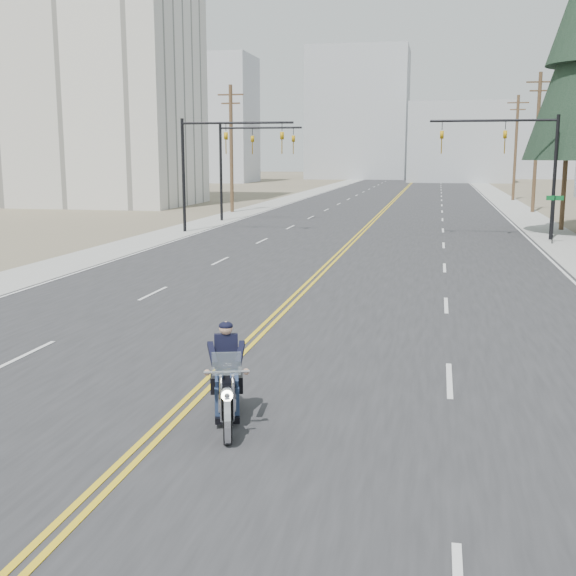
{
  "coord_description": "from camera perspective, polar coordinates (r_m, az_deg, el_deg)",
  "views": [
    {
      "loc": [
        4.62,
        -11.22,
        4.77
      ],
      "look_at": [
        1.13,
        5.61,
        1.6
      ],
      "focal_mm": 45.0,
      "sensor_mm": 36.0,
      "label": 1
    }
  ],
  "objects": [
    {
      "name": "sidewalk_left",
      "position": [
        82.94,
        0.48,
        7.15
      ],
      "size": [
        3.0,
        200.0,
        0.01
      ],
      "primitive_type": "cube",
      "color": "#A5A5A0",
      "rests_on": "ground"
    },
    {
      "name": "haze_bldg_b",
      "position": [
        136.28,
        13.38,
        11.11
      ],
      "size": [
        18.0,
        14.0,
        14.0
      ],
      "primitive_type": "cube",
      "color": "#ADB2B7",
      "rests_on": "ground"
    },
    {
      "name": "utility_pole_c",
      "position": [
        49.86,
        21.19,
        10.86
      ],
      "size": [
        2.2,
        0.3,
        11.0
      ],
      "color": "brown",
      "rests_on": "ground"
    },
    {
      "name": "haze_bldg_f",
      "position": [
        151.45,
        -9.64,
        11.53
      ],
      "size": [
        12.0,
        12.0,
        16.0
      ],
      "primitive_type": "cube",
      "color": "#ADB2B7",
      "rests_on": "ground"
    },
    {
      "name": "sidewalk_right",
      "position": [
        81.65,
        16.63,
        6.67
      ],
      "size": [
        3.0,
        200.0,
        0.01
      ],
      "primitive_type": "cube",
      "color": "#A5A5A0",
      "rests_on": "ground"
    },
    {
      "name": "street_sign",
      "position": [
        41.79,
        20.28,
        5.73
      ],
      "size": [
        0.9,
        0.06,
        2.62
      ],
      "color": "black",
      "rests_on": "ground"
    },
    {
      "name": "utility_pole_d",
      "position": [
        64.71,
        19.06,
        10.96
      ],
      "size": [
        2.2,
        0.3,
        11.5
      ],
      "color": "brown",
      "rests_on": "ground"
    },
    {
      "name": "traffic_mast_far",
      "position": [
        53.08,
        -3.57,
        10.54
      ],
      "size": [
        6.1,
        0.26,
        7.0
      ],
      "color": "black",
      "rests_on": "ground"
    },
    {
      "name": "apartment_block",
      "position": [
        74.52,
        -15.14,
        17.99
      ],
      "size": [
        18.0,
        14.0,
        30.0
      ],
      "primitive_type": "cube",
      "color": "silver",
      "rests_on": "ground"
    },
    {
      "name": "utility_pole_left",
      "position": [
        61.65,
        -4.5,
        11.07
      ],
      "size": [
        2.2,
        0.3,
        10.5
      ],
      "color": "brown",
      "rests_on": "ground"
    },
    {
      "name": "utility_pole_e",
      "position": [
        81.61,
        17.55,
        10.65
      ],
      "size": [
        2.2,
        0.3,
        11.0
      ],
      "color": "brown",
      "rests_on": "ground"
    },
    {
      "name": "road",
      "position": [
        81.49,
        8.5,
        6.98
      ],
      "size": [
        20.0,
        200.0,
        0.01
      ],
      "primitive_type": "cube",
      "color": "#303033",
      "rests_on": "ground"
    },
    {
      "name": "ground_plane",
      "position": [
        13.04,
        -10.12,
        -11.18
      ],
      "size": [
        400.0,
        400.0,
        0.0
      ],
      "primitive_type": "plane",
      "color": "#776D56",
      "rests_on": "ground"
    },
    {
      "name": "traffic_mast_left",
      "position": [
        45.31,
        -5.86,
        10.61
      ],
      "size": [
        7.1,
        0.26,
        7.0
      ],
      "color": "black",
      "rests_on": "ground"
    },
    {
      "name": "haze_bldg_d",
      "position": [
        152.35,
        5.58,
        13.5
      ],
      "size": [
        20.0,
        15.0,
        26.0
      ],
      "primitive_type": "cube",
      "color": "#ADB2B7",
      "rests_on": "ground"
    },
    {
      "name": "haze_bldg_e",
      "position": [
        162.51,
        19.23,
        10.31
      ],
      "size": [
        14.0,
        14.0,
        12.0
      ],
      "primitive_type": "cube",
      "color": "#B7BCC6",
      "rests_on": "ground"
    },
    {
      "name": "traffic_mast_right",
      "position": [
        43.44,
        17.75,
        10.18
      ],
      "size": [
        7.1,
        0.26,
        7.0
      ],
      "color": "black",
      "rests_on": "ground"
    },
    {
      "name": "haze_bldg_a",
      "position": [
        132.44,
        -5.87,
        13.09
      ],
      "size": [
        14.0,
        12.0,
        22.0
      ],
      "primitive_type": "cube",
      "color": "#B7BCC6",
      "rests_on": "ground"
    },
    {
      "name": "motorcyclist",
      "position": [
        12.95,
        -4.87,
        -6.92
      ],
      "size": [
        1.64,
        2.53,
        1.83
      ],
      "primitive_type": null,
      "rotation": [
        0.0,
        0.0,
        3.44
      ],
      "color": "black",
      "rests_on": "ground"
    }
  ]
}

